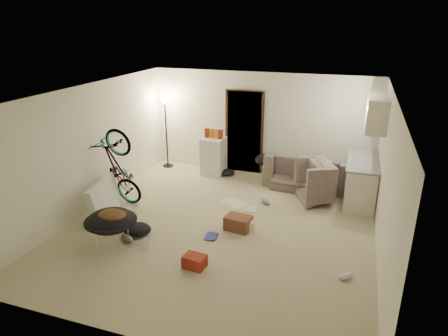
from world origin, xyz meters
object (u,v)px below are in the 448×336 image
(armchair, at_px, (329,185))
(bicycle, at_px, (120,184))
(sofa, at_px, (307,175))
(drink_case_a, at_px, (238,223))
(kitchen_counter, at_px, (361,182))
(mini_fridge, at_px, (214,156))
(tv_box, at_px, (104,199))
(juicer, at_px, (250,225))
(drink_case_b, at_px, (195,261))
(floor_lamp, at_px, (166,118))
(saucer_chair, at_px, (111,225))

(armchair, bearing_deg, bicycle, 87.34)
(sofa, relative_size, drink_case_a, 4.12)
(kitchen_counter, bearing_deg, mini_fridge, 171.08)
(mini_fridge, height_order, tv_box, mini_fridge)
(bicycle, distance_m, juicer, 2.89)
(kitchen_counter, height_order, drink_case_a, kitchen_counter)
(sofa, bearing_deg, drink_case_a, 72.61)
(kitchen_counter, bearing_deg, armchair, -169.51)
(drink_case_b, bearing_deg, tv_box, 161.69)
(floor_lamp, xyz_separation_m, saucer_chair, (0.85, -3.86, -0.93))
(drink_case_a, bearing_deg, tv_box, -166.16)
(kitchen_counter, relative_size, drink_case_a, 3.25)
(drink_case_b, bearing_deg, sofa, 78.45)
(kitchen_counter, distance_m, bicycle, 5.05)
(tv_box, bearing_deg, saucer_chair, -61.55)
(drink_case_b, relative_size, juicer, 1.39)
(floor_lamp, height_order, bicycle, floor_lamp)
(bicycle, xyz_separation_m, saucer_chair, (0.75, -1.45, -0.08))
(mini_fridge, distance_m, juicer, 3.03)
(saucer_chair, xyz_separation_m, tv_box, (-0.75, 0.89, -0.01))
(sofa, xyz_separation_m, juicer, (-0.70, -2.42, -0.18))
(floor_lamp, bearing_deg, bicycle, -87.62)
(floor_lamp, xyz_separation_m, tv_box, (0.10, -2.97, -0.95))
(kitchen_counter, xyz_separation_m, sofa, (-1.17, 0.45, -0.16))
(mini_fridge, bearing_deg, tv_box, -113.30)
(sofa, distance_m, juicer, 2.53)
(bicycle, bearing_deg, kitchen_counter, -63.86)
(kitchen_counter, distance_m, tv_box, 5.27)
(sofa, bearing_deg, saucer_chair, 55.50)
(sofa, xyz_separation_m, bicycle, (-3.56, -2.21, 0.17))
(juicer, bearing_deg, armchair, 56.34)
(sofa, xyz_separation_m, tv_box, (-3.56, -2.77, 0.08))
(floor_lamp, relative_size, bicycle, 1.06)
(floor_lamp, distance_m, bicycle, 2.56)
(mini_fridge, height_order, saucer_chair, mini_fridge)
(floor_lamp, height_order, juicer, floor_lamp)
(floor_lamp, distance_m, sofa, 3.81)
(mini_fridge, bearing_deg, bicycle, -118.11)
(mini_fridge, xyz_separation_m, juicer, (1.63, -2.52, -0.36))
(floor_lamp, distance_m, armchair, 4.38)
(mini_fridge, relative_size, tv_box, 0.85)
(armchair, bearing_deg, drink_case_b, 127.28)
(mini_fridge, bearing_deg, juicer, -57.27)
(tv_box, bearing_deg, armchair, 16.64)
(saucer_chair, bearing_deg, juicer, 30.30)
(floor_lamp, relative_size, tv_box, 1.66)
(armchair, relative_size, bicycle, 0.57)
(saucer_chair, distance_m, drink_case_a, 2.25)
(mini_fridge, relative_size, drink_case_a, 1.99)
(bicycle, bearing_deg, armchair, -62.41)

